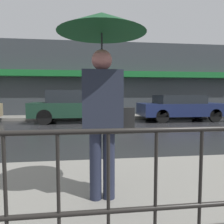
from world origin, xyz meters
name	(u,v)px	position (x,y,z in m)	size (l,w,h in m)	color
ground_plane	(124,131)	(0.00, 0.00, 0.00)	(80.00, 80.00, 0.00)	#262628
sidewalk_near	(197,194)	(0.00, -5.34, 0.07)	(28.00, 2.90, 0.14)	gray
sidewalk_far	(109,117)	(0.00, 4.73, 0.07)	(28.00, 1.68, 0.14)	gray
lane_marking	(124,131)	(0.00, 0.00, 0.00)	(25.20, 0.12, 0.01)	gold
building_storefront	(108,79)	(0.00, 5.69, 2.32)	(28.00, 0.85, 4.60)	#383D42
pedestrian	(102,57)	(-1.24, -5.45, 1.78)	(1.00, 1.00, 2.13)	#23283D
car_dark_green	(73,106)	(-2.00, 2.92, 0.80)	(4.15, 1.79, 1.57)	#193828
car_navy	(181,107)	(3.56, 2.92, 0.70)	(4.39, 1.91, 1.34)	#19234C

